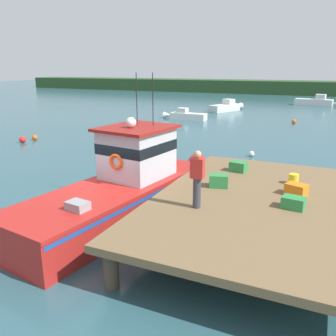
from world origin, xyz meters
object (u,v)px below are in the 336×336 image
object	(u,v)px
crate_single_by_cleat	(296,189)
bait_bucket	(294,179)
main_fishing_boat	(127,186)
mooring_buoy_inshore	(252,154)
crate_stack_mid_dock	(293,203)
mooring_buoy_outer	(23,140)
mooring_buoy_channel_marker	(294,121)
crate_stack_near_edge	(219,181)
moored_boat_far_right	(317,102)
crate_single_far	(238,167)
deckhand_by_the_boat	(197,178)
mooring_buoy_spare_mooring	(35,138)
moored_boat_near_channel	(227,107)
moored_boat_far_left	(185,116)

from	to	relation	value
crate_single_by_cleat	bait_bucket	xyz separation A→B (m)	(-0.18, 1.10, -0.01)
main_fishing_boat	mooring_buoy_inshore	bearing A→B (deg)	77.40
crate_stack_mid_dock	mooring_buoy_outer	xyz separation A→B (m)	(-18.18, 7.78, -1.14)
crate_stack_mid_dock	mooring_buoy_channel_marker	world-z (taller)	crate_stack_mid_dock
crate_stack_near_edge	crate_single_by_cleat	distance (m)	2.40
bait_bucket	moored_boat_far_right	size ratio (longest dim) A/B	0.06
crate_single_by_cleat	crate_stack_mid_dock	world-z (taller)	crate_single_by_cleat
crate_single_far	deckhand_by_the_boat	distance (m)	4.08
mooring_buoy_outer	mooring_buoy_inshore	world-z (taller)	mooring_buoy_outer
crate_single_by_cleat	mooring_buoy_channel_marker	xyz separation A→B (m)	(-2.25, 23.19, -1.19)
crate_stack_near_edge	mooring_buoy_spare_mooring	xyz separation A→B (m)	(-15.68, 7.89, -1.22)
deckhand_by_the_boat	moored_boat_near_channel	bearing A→B (deg)	103.94
deckhand_by_the_boat	moored_boat_far_right	world-z (taller)	deckhand_by_the_boat
crate_single_far	moored_boat_far_left	xyz separation A→B (m)	(-9.95, 19.69, -1.00)
moored_boat_near_channel	mooring_buoy_channel_marker	bearing A→B (deg)	-39.64
deckhand_by_the_boat	mooring_buoy_spare_mooring	xyz separation A→B (m)	(-15.64, 9.86, -1.87)
mooring_buoy_outer	mooring_buoy_channel_marker	xyz separation A→B (m)	(15.89, 16.58, -0.04)
moored_boat_near_channel	moored_boat_far_right	world-z (taller)	moored_boat_far_right
deckhand_by_the_boat	mooring_buoy_channel_marker	world-z (taller)	deckhand_by_the_boat
crate_single_by_cleat	moored_boat_near_channel	world-z (taller)	crate_single_by_cleat
deckhand_by_the_boat	mooring_buoy_spare_mooring	size ratio (longest dim) A/B	4.38
bait_bucket	mooring_buoy_inshore	bearing A→B (deg)	110.42
bait_bucket	moored_boat_far_right	distance (m)	39.38
mooring_buoy_outer	crate_single_by_cleat	bearing A→B (deg)	-20.01
crate_single_far	bait_bucket	size ratio (longest dim) A/B	1.76
bait_bucket	moored_boat_far_right	world-z (taller)	bait_bucket
crate_single_far	mooring_buoy_channel_marker	bearing A→B (deg)	90.06
mooring_buoy_inshore	mooring_buoy_channel_marker	bearing A→B (deg)	86.21
moored_boat_near_channel	mooring_buoy_channel_marker	xyz separation A→B (m)	(8.16, -6.76, -0.28)
moored_boat_near_channel	crate_single_far	bearing A→B (deg)	-73.79
crate_single_by_cleat	mooring_buoy_channel_marker	distance (m)	23.33
crate_stack_mid_dock	mooring_buoy_inshore	distance (m)	10.88
moored_boat_far_left	mooring_buoy_channel_marker	distance (m)	10.08
bait_bucket	mooring_buoy_inshore	distance (m)	8.68
deckhand_by_the_boat	moored_boat_far_left	size ratio (longest dim) A/B	0.37
mooring_buoy_spare_mooring	mooring_buoy_channel_marker	bearing A→B (deg)	44.51
mooring_buoy_outer	mooring_buoy_channel_marker	size ratio (longest dim) A/B	1.20
crate_single_far	mooring_buoy_inshore	xyz separation A→B (m)	(-0.95, 7.35, -1.22)
crate_stack_mid_dock	moored_boat_near_channel	size ratio (longest dim) A/B	0.11
crate_stack_mid_dock	deckhand_by_the_boat	bearing A→B (deg)	-156.96
crate_stack_near_edge	moored_boat_far_right	size ratio (longest dim) A/B	0.10
crate_stack_near_edge	mooring_buoy_inshore	world-z (taller)	crate_stack_near_edge
crate_stack_near_edge	crate_single_by_cleat	xyz separation A→B (m)	(2.38, 0.24, -0.03)
bait_bucket	mooring_buoy_outer	xyz separation A→B (m)	(-17.96, 5.51, -1.15)
mooring_buoy_inshore	mooring_buoy_spare_mooring	bearing A→B (deg)	-174.21
main_fishing_boat	moored_boat_near_channel	xyz separation A→B (m)	(-4.97, 30.91, -0.54)
crate_single_by_cleat	crate_stack_near_edge	bearing A→B (deg)	-174.15
crate_stack_mid_dock	mooring_buoy_inshore	size ratio (longest dim) A/B	1.84
bait_bucket	mooring_buoy_outer	world-z (taller)	bait_bucket
deckhand_by_the_boat	mooring_buoy_spare_mooring	world-z (taller)	deckhand_by_the_boat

